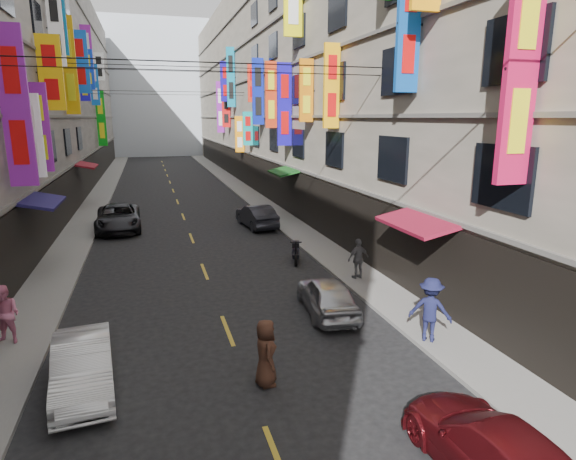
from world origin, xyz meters
TOP-DOWN VIEW (x-y plane):
  - sidewalk_left at (-6.00, 42.00)m, footprint 2.00×90.00m
  - sidewalk_right at (6.00, 42.00)m, footprint 2.00×90.00m
  - building_row_right at (11.99, 42.00)m, footprint 10.14×90.00m
  - haze_block at (0.00, 92.00)m, footprint 18.00×8.00m
  - shop_signage at (-0.21, 34.97)m, footprint 14.00×55.00m
  - street_awnings at (-1.26, 26.00)m, footprint 13.99×35.20m
  - overhead_cables at (0.00, 30.00)m, footprint 14.00×38.04m
  - lane_markings at (0.00, 39.00)m, footprint 0.12×80.20m
  - scooter_far_right at (4.12, 24.31)m, footprint 0.73×1.76m
  - car_left_mid at (-3.79, 15.70)m, footprint 1.66×3.84m
  - car_left_far at (-3.84, 33.12)m, footprint 2.58×5.32m
  - car_right_near at (3.53, 10.41)m, footprint 1.80×4.28m
  - car_right_mid at (3.40, 18.41)m, footprint 1.82×3.79m
  - car_right_far at (3.96, 31.66)m, footprint 1.87×4.19m
  - pedestrian_lfar at (-6.11, 18.65)m, footprint 0.98×0.84m
  - pedestrian_rnear at (5.40, 15.50)m, footprint 1.33×1.24m
  - pedestrian_rfar at (5.72, 21.10)m, footprint 1.03×0.71m
  - pedestrian_crossing at (0.42, 14.71)m, footprint 0.57×0.82m

SIDE VIEW (x-z plane):
  - lane_markings at x=0.00m, z-range 0.00..0.01m
  - sidewalk_left at x=-6.00m, z-range 0.00..0.12m
  - sidewalk_right at x=6.00m, z-range 0.00..0.12m
  - scooter_far_right at x=4.12m, z-range -0.13..1.01m
  - car_left_mid at x=-3.79m, z-range 0.00..1.23m
  - car_right_near at x=3.53m, z-range 0.00..1.23m
  - car_right_mid at x=3.40m, z-range 0.00..1.25m
  - car_right_far at x=3.96m, z-range 0.00..1.34m
  - car_left_far at x=-3.84m, z-range 0.00..1.46m
  - pedestrian_crossing at x=0.42m, z-range 0.00..1.67m
  - pedestrian_rfar at x=5.72m, z-range 0.12..1.73m
  - pedestrian_lfar at x=-6.11m, z-range 0.12..1.82m
  - pedestrian_rnear at x=5.40m, z-range 0.12..1.98m
  - street_awnings at x=-1.26m, z-range 2.80..3.20m
  - overhead_cables at x=0.00m, z-range 8.18..9.42m
  - shop_signage at x=-0.21m, z-range 2.97..15.27m
  - building_row_right at x=11.99m, z-range -0.01..18.99m
  - haze_block at x=0.00m, z-range 0.00..22.00m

